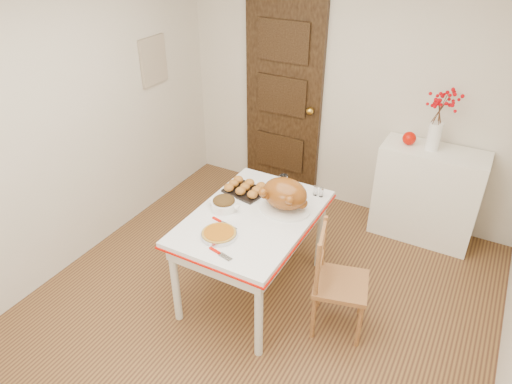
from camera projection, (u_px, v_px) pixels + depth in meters
The scene contains 18 objects.
floor at pixel (249, 319), 3.66m from camera, with size 3.50×4.00×0.00m, color #422619.
wall_back at pixel (350, 90), 4.50m from camera, with size 3.50×0.00×2.50m, color beige.
wall_left at pixel (58, 129), 3.73m from camera, with size 0.00×4.00×2.50m, color beige.
door_back at pixel (283, 101), 4.88m from camera, with size 0.85×0.06×2.06m, color black.
photo_board at pixel (153, 61), 4.48m from camera, with size 0.03×0.35×0.45m, color tan.
sideboard at pixel (427, 194), 4.38m from camera, with size 0.92×0.41×0.92m, color white.
kitchen_table at pixel (253, 254), 3.75m from camera, with size 0.87×1.27×0.76m, color white, non-canonical shape.
chair_oak at pixel (341, 282), 3.39m from camera, with size 0.39×0.39×0.87m, color #A3622E, non-canonical shape.
berry_vase at pixel (437, 122), 4.02m from camera, with size 0.27×0.27×0.52m, color white, non-canonical shape.
apple at pixel (409, 138), 4.21m from camera, with size 0.12×0.12×0.12m, color #BA0B00.
turkey_platter at pixel (285, 195), 3.55m from camera, with size 0.41×0.33×0.26m, color brown, non-canonical shape.
pumpkin_pie at pixel (219, 233), 3.31m from camera, with size 0.26×0.26×0.05m, color #9B520D.
stuffing_dish at pixel (224, 203), 3.60m from camera, with size 0.26×0.20×0.10m, color #4B3110, non-canonical shape.
rolls_tray at pixel (245, 188), 3.81m from camera, with size 0.31×0.25×0.08m, color #9F6626, non-canonical shape.
pie_server at pixel (220, 254), 3.15m from camera, with size 0.20×0.06×0.01m, color silver, non-canonical shape.
carving_knife at pixel (224, 223), 3.45m from camera, with size 0.24×0.06×0.01m, color silver, non-canonical shape.
drinking_glass at pixel (283, 182), 3.86m from camera, with size 0.07×0.07×0.12m, color white.
shaker_pair at pixel (318, 191), 3.77m from camera, with size 0.08×0.03×0.08m, color white, non-canonical shape.
Camera 1 is at (1.30, -2.25, 2.77)m, focal length 32.74 mm.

